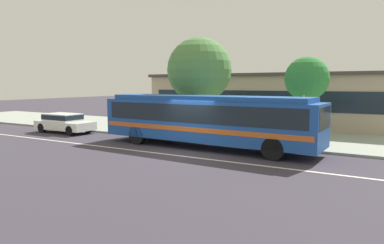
{
  "coord_description": "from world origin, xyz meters",
  "views": [
    {
      "loc": [
        8.44,
        -14.13,
        3.28
      ],
      "look_at": [
        -0.58,
        1.57,
        1.3
      ],
      "focal_mm": 32.6,
      "sensor_mm": 36.0,
      "label": 1
    }
  ],
  "objects_px": {
    "transit_bus": "(206,118)",
    "pedestrian_waiting_near_sign": "(214,121)",
    "sedan_behind_bus": "(64,122)",
    "bus_stop_sign": "(303,115)",
    "street_tree_mid_block": "(307,79)",
    "street_tree_near_stop": "(199,70)",
    "pedestrian_walking_along_curb": "(161,120)"
  },
  "relations": [
    {
      "from": "transit_bus",
      "to": "pedestrian_waiting_near_sign",
      "type": "relative_size",
      "value": 6.96
    },
    {
      "from": "sedan_behind_bus",
      "to": "bus_stop_sign",
      "type": "height_order",
      "value": "bus_stop_sign"
    },
    {
      "from": "pedestrian_waiting_near_sign",
      "to": "street_tree_mid_block",
      "type": "bearing_deg",
      "value": 18.55
    },
    {
      "from": "street_tree_near_stop",
      "to": "street_tree_mid_block",
      "type": "xyz_separation_m",
      "value": [
        6.42,
        0.63,
        -0.58
      ]
    },
    {
      "from": "pedestrian_waiting_near_sign",
      "to": "pedestrian_walking_along_curb",
      "type": "height_order",
      "value": "pedestrian_waiting_near_sign"
    },
    {
      "from": "transit_bus",
      "to": "pedestrian_walking_along_curb",
      "type": "bearing_deg",
      "value": 155.21
    },
    {
      "from": "transit_bus",
      "to": "sedan_behind_bus",
      "type": "xyz_separation_m",
      "value": [
        -10.97,
        0.21,
        -0.85
      ]
    },
    {
      "from": "bus_stop_sign",
      "to": "street_tree_near_stop",
      "type": "relative_size",
      "value": 0.43
    },
    {
      "from": "sedan_behind_bus",
      "to": "street_tree_near_stop",
      "type": "relative_size",
      "value": 0.7
    },
    {
      "from": "transit_bus",
      "to": "pedestrian_waiting_near_sign",
      "type": "xyz_separation_m",
      "value": [
        -0.83,
        2.54,
        -0.47
      ]
    },
    {
      "from": "sedan_behind_bus",
      "to": "street_tree_near_stop",
      "type": "bearing_deg",
      "value": 21.19
    },
    {
      "from": "sedan_behind_bus",
      "to": "street_tree_mid_block",
      "type": "distance_m",
      "value": 15.79
    },
    {
      "from": "transit_bus",
      "to": "pedestrian_walking_along_curb",
      "type": "distance_m",
      "value": 4.67
    },
    {
      "from": "sedan_behind_bus",
      "to": "bus_stop_sign",
      "type": "relative_size",
      "value": 1.63
    },
    {
      "from": "pedestrian_walking_along_curb",
      "to": "transit_bus",
      "type": "bearing_deg",
      "value": -24.79
    },
    {
      "from": "bus_stop_sign",
      "to": "street_tree_near_stop",
      "type": "distance_m",
      "value": 7.42
    },
    {
      "from": "street_tree_mid_block",
      "to": "sedan_behind_bus",
      "type": "bearing_deg",
      "value": -165.22
    },
    {
      "from": "pedestrian_walking_along_curb",
      "to": "bus_stop_sign",
      "type": "xyz_separation_m",
      "value": [
        8.66,
        -0.17,
        0.72
      ]
    },
    {
      "from": "bus_stop_sign",
      "to": "street_tree_near_stop",
      "type": "height_order",
      "value": "street_tree_near_stop"
    },
    {
      "from": "street_tree_mid_block",
      "to": "pedestrian_waiting_near_sign",
      "type": "bearing_deg",
      "value": -161.45
    },
    {
      "from": "sedan_behind_bus",
      "to": "street_tree_mid_block",
      "type": "xyz_separation_m",
      "value": [
        15.02,
        3.96,
        2.83
      ]
    },
    {
      "from": "sedan_behind_bus",
      "to": "pedestrian_walking_along_curb",
      "type": "xyz_separation_m",
      "value": [
        6.75,
        1.73,
        0.33
      ]
    },
    {
      "from": "transit_bus",
      "to": "street_tree_near_stop",
      "type": "relative_size",
      "value": 1.93
    },
    {
      "from": "street_tree_near_stop",
      "to": "street_tree_mid_block",
      "type": "distance_m",
      "value": 6.47
    },
    {
      "from": "transit_bus",
      "to": "bus_stop_sign",
      "type": "xyz_separation_m",
      "value": [
        4.45,
        1.78,
        0.21
      ]
    },
    {
      "from": "transit_bus",
      "to": "pedestrian_waiting_near_sign",
      "type": "bearing_deg",
      "value": 108.03
    },
    {
      "from": "transit_bus",
      "to": "pedestrian_walking_along_curb",
      "type": "relative_size",
      "value": 7.27
    },
    {
      "from": "street_tree_near_stop",
      "to": "street_tree_mid_block",
      "type": "relative_size",
      "value": 1.3
    },
    {
      "from": "sedan_behind_bus",
      "to": "street_tree_mid_block",
      "type": "relative_size",
      "value": 0.91
    },
    {
      "from": "transit_bus",
      "to": "bus_stop_sign",
      "type": "height_order",
      "value": "bus_stop_sign"
    },
    {
      "from": "sedan_behind_bus",
      "to": "street_tree_near_stop",
      "type": "distance_m",
      "value": 9.84
    },
    {
      "from": "pedestrian_waiting_near_sign",
      "to": "street_tree_mid_block",
      "type": "xyz_separation_m",
      "value": [
        4.88,
        1.64,
        2.45
      ]
    }
  ]
}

